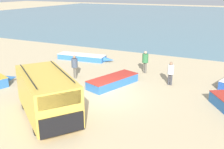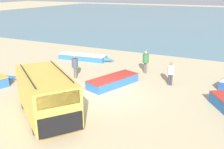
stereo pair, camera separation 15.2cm
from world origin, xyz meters
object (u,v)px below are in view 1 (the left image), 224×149
(fisherman_1, at_px, (75,65))
(fisherman_2, at_px, (145,60))
(fisherman_0, at_px, (171,71))
(fishing_rowboat_1, at_px, (115,81))
(fishing_rowboat_0, at_px, (84,57))
(parked_van, at_px, (47,94))

(fisherman_1, xyz_separation_m, fisherman_2, (4.31, 3.47, 0.03))
(fisherman_0, bearing_deg, fishing_rowboat_1, -56.99)
(fisherman_1, bearing_deg, fisherman_2, -15.70)
(fishing_rowboat_0, relative_size, fisherman_2, 3.14)
(parked_van, bearing_deg, fishing_rowboat_1, 116.29)
(parked_van, relative_size, fisherman_1, 3.06)
(parked_van, height_order, fisherman_0, parked_van)
(fishing_rowboat_1, bearing_deg, fisherman_1, 109.18)
(fishing_rowboat_1, bearing_deg, fishing_rowboat_0, 68.45)
(fishing_rowboat_1, distance_m, fisherman_0, 3.92)
(fishing_rowboat_0, relative_size, fisherman_1, 3.22)
(fisherman_0, bearing_deg, fisherman_2, -118.94)
(fishing_rowboat_1, relative_size, fisherman_1, 2.71)
(fisherman_1, bearing_deg, fisherman_0, -40.99)
(fisherman_0, bearing_deg, fisherman_1, -68.77)
(fishing_rowboat_0, xyz_separation_m, fishing_rowboat_1, (5.49, -4.78, 0.04))
(fishing_rowboat_0, xyz_separation_m, fisherman_2, (6.51, -1.29, 0.81))
(fishing_rowboat_0, distance_m, fishing_rowboat_1, 7.28)
(fisherman_2, bearing_deg, fisherman_0, -94.38)
(fisherman_1, bearing_deg, fishing_rowboat_1, -54.83)
(fishing_rowboat_1, height_order, fisherman_1, fisherman_1)
(fishing_rowboat_1, xyz_separation_m, fisherman_1, (-3.29, 0.02, 0.74))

